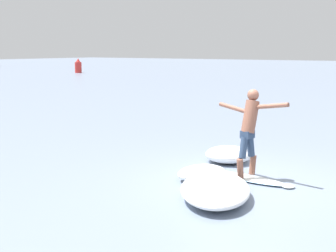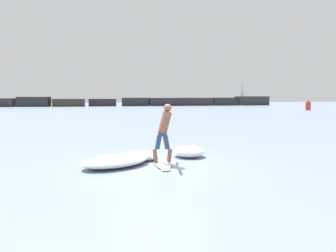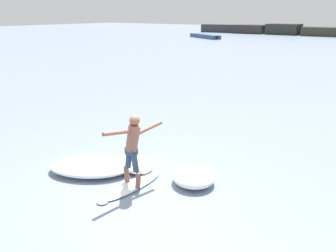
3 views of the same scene
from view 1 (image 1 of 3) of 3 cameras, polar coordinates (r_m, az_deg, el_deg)
The scene contains 7 objects.
ground_plane at distance 9.95m, azimuth 9.13°, elevation -6.57°, with size 200.00×200.00×0.00m, color gray.
surfboard at distance 10.00m, azimuth 9.68°, elevation -6.28°, with size 0.66×2.03×0.21m.
surfer at distance 9.83m, azimuth 9.92°, elevation 0.09°, with size 0.67×1.68×1.83m.
channel_marker_buoy at distance 54.39m, azimuth -10.89°, elevation 7.15°, with size 0.75×0.75×1.65m.
wave_foam_at_tail at distance 9.86m, azimuth 4.13°, elevation -5.71°, with size 1.32×1.12×0.30m.
wave_foam_at_nose at distance 8.70m, azimuth 5.78°, elevation -7.62°, with size 2.55×2.17×0.35m.
wave_foam_beside at distance 11.40m, azimuth 7.39°, elevation -3.46°, with size 1.55×1.55×0.39m.
Camera 1 is at (-8.67, -4.06, 2.72)m, focal length 50.00 mm.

